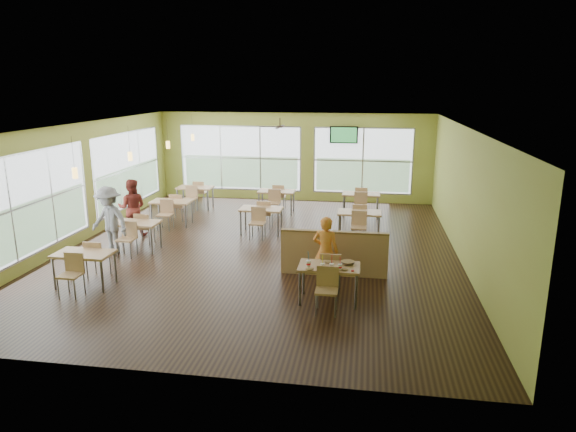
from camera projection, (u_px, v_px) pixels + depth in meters
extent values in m
plane|color=black|center=(261.00, 250.00, 13.41)|extent=(12.00, 12.00, 0.00)
plane|color=white|center=(259.00, 126.00, 12.61)|extent=(12.00, 12.00, 0.00)
cube|color=#9FAE46|center=(294.00, 157.00, 18.75)|extent=(10.00, 0.04, 3.20)
cube|color=#9FAE46|center=(173.00, 274.00, 7.27)|extent=(10.00, 0.04, 3.20)
cube|color=#9FAE46|center=(78.00, 184.00, 13.75)|extent=(0.04, 12.00, 3.20)
cube|color=#9FAE46|center=(465.00, 196.00, 12.26)|extent=(0.04, 12.00, 3.20)
cube|color=white|center=(32.00, 203.00, 11.86)|extent=(0.02, 4.50, 2.35)
cube|color=white|center=(129.00, 169.00, 16.64)|extent=(0.02, 4.50, 2.35)
cube|color=white|center=(241.00, 158.00, 19.05)|extent=(4.50, 0.02, 2.35)
cube|color=white|center=(363.00, 161.00, 18.38)|extent=(3.50, 0.02, 2.35)
cube|color=#B7BABC|center=(93.00, 224.00, 14.54)|extent=(0.04, 9.40, 0.05)
cube|color=#B7BABC|center=(300.00, 191.00, 19.00)|extent=(8.00, 0.04, 0.05)
cube|color=tan|center=(329.00, 267.00, 10.06)|extent=(1.20, 0.70, 0.04)
cube|color=brown|center=(329.00, 268.00, 10.06)|extent=(1.22, 0.71, 0.01)
cylinder|color=slate|center=(300.00, 288.00, 9.96)|extent=(0.05, 0.05, 0.71)
cylinder|color=slate|center=(356.00, 292.00, 9.79)|extent=(0.05, 0.05, 0.71)
cylinder|color=slate|center=(304.00, 278.00, 10.51)|extent=(0.05, 0.05, 0.71)
cylinder|color=slate|center=(357.00, 281.00, 10.35)|extent=(0.05, 0.05, 0.71)
cube|color=tan|center=(331.00, 270.00, 10.65)|extent=(0.42, 0.42, 0.04)
cube|color=tan|center=(332.00, 257.00, 10.78)|extent=(0.42, 0.04, 0.40)
cube|color=tan|center=(327.00, 291.00, 9.60)|extent=(0.42, 0.42, 0.04)
cube|color=tan|center=(326.00, 284.00, 9.37)|extent=(0.42, 0.04, 0.40)
cube|color=tan|center=(334.00, 254.00, 11.50)|extent=(2.40, 0.12, 1.00)
cube|color=brown|center=(334.00, 232.00, 11.37)|extent=(2.40, 0.14, 0.04)
cube|color=tan|center=(83.00, 253.00, 10.83)|extent=(1.20, 0.70, 0.04)
cube|color=brown|center=(84.00, 255.00, 10.84)|extent=(1.22, 0.71, 0.01)
cylinder|color=slate|center=(54.00, 274.00, 10.73)|extent=(0.05, 0.05, 0.71)
cylinder|color=slate|center=(102.00, 277.00, 10.57)|extent=(0.05, 0.05, 0.71)
cylinder|color=slate|center=(69.00, 264.00, 11.29)|extent=(0.05, 0.05, 0.71)
cylinder|color=slate|center=(115.00, 267.00, 11.12)|extent=(0.05, 0.05, 0.71)
cube|color=tan|center=(98.00, 258.00, 11.43)|extent=(0.42, 0.42, 0.04)
cube|color=tan|center=(101.00, 246.00, 11.56)|extent=(0.42, 0.04, 0.40)
cube|color=tan|center=(70.00, 275.00, 10.38)|extent=(0.42, 0.42, 0.04)
cube|color=tan|center=(64.00, 268.00, 10.14)|extent=(0.42, 0.04, 0.40)
cube|color=tan|center=(135.00, 223.00, 13.22)|extent=(1.20, 0.70, 0.04)
cube|color=brown|center=(135.00, 224.00, 13.23)|extent=(1.22, 0.71, 0.01)
cylinder|color=slate|center=(112.00, 239.00, 13.12)|extent=(0.05, 0.05, 0.71)
cylinder|color=slate|center=(151.00, 241.00, 12.96)|extent=(0.05, 0.05, 0.71)
cylinder|color=slate|center=(122.00, 233.00, 13.68)|extent=(0.05, 0.05, 0.71)
cylinder|color=slate|center=(160.00, 234.00, 13.52)|extent=(0.05, 0.05, 0.71)
cube|color=tan|center=(145.00, 227.00, 13.82)|extent=(0.42, 0.42, 0.04)
cube|color=tan|center=(147.00, 218.00, 13.95)|extent=(0.42, 0.04, 0.40)
cube|color=tan|center=(126.00, 239.00, 12.77)|extent=(0.42, 0.42, 0.04)
cube|color=tan|center=(122.00, 233.00, 12.53)|extent=(0.42, 0.04, 0.40)
cube|color=tan|center=(171.00, 201.00, 15.62)|extent=(1.20, 0.70, 0.04)
cube|color=brown|center=(171.00, 202.00, 15.62)|extent=(1.22, 0.71, 0.01)
cylinder|color=slate|center=(151.00, 215.00, 15.51)|extent=(0.05, 0.05, 0.71)
cylinder|color=slate|center=(186.00, 216.00, 15.35)|extent=(0.05, 0.05, 0.71)
cylinder|color=slate|center=(159.00, 210.00, 16.07)|extent=(0.05, 0.05, 0.71)
cylinder|color=slate|center=(192.00, 212.00, 15.91)|extent=(0.05, 0.05, 0.71)
cube|color=tan|center=(178.00, 206.00, 16.21)|extent=(0.42, 0.42, 0.04)
cube|color=tan|center=(180.00, 198.00, 16.34)|extent=(0.42, 0.04, 0.40)
cube|color=tan|center=(165.00, 215.00, 15.16)|extent=(0.42, 0.42, 0.04)
cube|color=tan|center=(162.00, 209.00, 14.92)|extent=(0.42, 0.04, 0.40)
cube|color=tan|center=(195.00, 187.00, 17.72)|extent=(1.20, 0.70, 0.04)
cube|color=brown|center=(195.00, 188.00, 17.73)|extent=(1.22, 0.71, 0.01)
cylinder|color=slate|center=(178.00, 199.00, 17.62)|extent=(0.05, 0.05, 0.71)
cylinder|color=slate|center=(208.00, 200.00, 17.46)|extent=(0.05, 0.05, 0.71)
cylinder|color=slate|center=(183.00, 196.00, 18.17)|extent=(0.05, 0.05, 0.71)
cylinder|color=slate|center=(213.00, 197.00, 18.01)|extent=(0.05, 0.05, 0.71)
cube|color=tan|center=(200.00, 192.00, 18.32)|extent=(0.42, 0.42, 0.04)
cube|color=tan|center=(202.00, 185.00, 18.44)|extent=(0.42, 0.04, 0.40)
cube|color=tan|center=(190.00, 199.00, 17.26)|extent=(0.42, 0.42, 0.04)
cube|color=tan|center=(188.00, 194.00, 17.03)|extent=(0.42, 0.04, 0.40)
cube|color=tan|center=(261.00, 209.00, 14.71)|extent=(1.20, 0.70, 0.04)
cube|color=brown|center=(261.00, 210.00, 14.71)|extent=(1.22, 0.71, 0.01)
cylinder|color=slate|center=(241.00, 223.00, 14.60)|extent=(0.05, 0.05, 0.71)
cylinder|color=slate|center=(278.00, 225.00, 14.44)|extent=(0.05, 0.05, 0.71)
cylinder|color=slate|center=(245.00, 218.00, 15.16)|extent=(0.05, 0.05, 0.71)
cylinder|color=slate|center=(281.00, 220.00, 15.00)|extent=(0.05, 0.05, 0.71)
cube|color=tan|center=(265.00, 214.00, 15.30)|extent=(0.42, 0.42, 0.04)
cube|color=tan|center=(266.00, 205.00, 15.43)|extent=(0.42, 0.04, 0.40)
cube|color=tan|center=(257.00, 223.00, 14.25)|extent=(0.42, 0.42, 0.04)
cube|color=tan|center=(256.00, 217.00, 14.01)|extent=(0.42, 0.04, 0.40)
cube|color=tan|center=(276.00, 191.00, 17.10)|extent=(1.20, 0.70, 0.04)
cube|color=brown|center=(276.00, 192.00, 17.10)|extent=(1.22, 0.71, 0.01)
cylinder|color=slate|center=(259.00, 204.00, 16.99)|extent=(0.05, 0.05, 0.71)
cylinder|color=slate|center=(291.00, 205.00, 16.83)|extent=(0.05, 0.05, 0.71)
cylinder|color=slate|center=(262.00, 200.00, 17.55)|extent=(0.05, 0.05, 0.71)
cylinder|color=slate|center=(294.00, 201.00, 17.39)|extent=(0.05, 0.05, 0.71)
cube|color=tan|center=(279.00, 196.00, 17.69)|extent=(0.42, 0.42, 0.04)
cube|color=tan|center=(280.00, 189.00, 17.82)|extent=(0.42, 0.04, 0.40)
cube|color=tan|center=(274.00, 203.00, 16.64)|extent=(0.42, 0.42, 0.04)
cube|color=tan|center=(272.00, 198.00, 16.40)|extent=(0.42, 0.04, 0.40)
cube|color=tan|center=(360.00, 212.00, 14.29)|extent=(1.20, 0.70, 0.04)
cube|color=brown|center=(359.00, 213.00, 14.30)|extent=(1.22, 0.71, 0.01)
cylinder|color=slate|center=(339.00, 227.00, 14.19)|extent=(0.05, 0.05, 0.71)
cylinder|color=slate|center=(379.00, 229.00, 14.02)|extent=(0.05, 0.05, 0.71)
cylinder|color=slate|center=(340.00, 222.00, 14.74)|extent=(0.05, 0.05, 0.71)
cylinder|color=slate|center=(378.00, 223.00, 14.58)|extent=(0.05, 0.05, 0.71)
cube|color=tan|center=(360.00, 217.00, 14.89)|extent=(0.42, 0.42, 0.04)
cube|color=tan|center=(360.00, 208.00, 15.01)|extent=(0.42, 0.04, 0.40)
cube|color=tan|center=(359.00, 227.00, 13.83)|extent=(0.42, 0.42, 0.04)
cube|color=tan|center=(359.00, 221.00, 13.60)|extent=(0.42, 0.04, 0.40)
cube|color=tan|center=(361.00, 194.00, 16.68)|extent=(1.20, 0.70, 0.04)
cube|color=brown|center=(361.00, 195.00, 16.69)|extent=(1.22, 0.71, 0.01)
cylinder|color=slate|center=(344.00, 207.00, 16.58)|extent=(0.05, 0.05, 0.71)
cylinder|color=slate|center=(377.00, 208.00, 16.42)|extent=(0.05, 0.05, 0.71)
cylinder|color=slate|center=(345.00, 203.00, 17.13)|extent=(0.05, 0.05, 0.71)
cylinder|color=slate|center=(377.00, 204.00, 16.97)|extent=(0.05, 0.05, 0.71)
cube|color=tan|center=(361.00, 199.00, 17.28)|extent=(0.42, 0.42, 0.04)
cube|color=tan|center=(361.00, 191.00, 17.40)|extent=(0.42, 0.04, 0.40)
cube|color=tan|center=(360.00, 206.00, 16.22)|extent=(0.42, 0.42, 0.04)
cube|color=tan|center=(361.00, 201.00, 15.99)|extent=(0.42, 0.04, 0.40)
cylinder|color=#2D2119|center=(73.00, 153.00, 10.30)|extent=(0.01, 0.01, 0.70)
cylinder|color=gold|center=(75.00, 173.00, 10.40)|extent=(0.11, 0.11, 0.22)
cylinder|color=#2D2119|center=(129.00, 140.00, 12.69)|extent=(0.01, 0.01, 0.70)
cylinder|color=gold|center=(130.00, 156.00, 12.79)|extent=(0.11, 0.11, 0.22)
cylinder|color=#2D2119|center=(167.00, 131.00, 15.09)|extent=(0.01, 0.01, 0.70)
cylinder|color=gold|center=(168.00, 145.00, 15.19)|extent=(0.11, 0.11, 0.22)
cylinder|color=#2D2119|center=(192.00, 125.00, 17.19)|extent=(0.01, 0.01, 0.70)
cylinder|color=gold|center=(193.00, 137.00, 17.29)|extent=(0.11, 0.11, 0.22)
cylinder|color=#2D2119|center=(280.00, 122.00, 15.51)|extent=(0.03, 0.03, 0.24)
cylinder|color=#2D2119|center=(280.00, 127.00, 15.54)|extent=(0.16, 0.16, 0.06)
cube|color=#2D2119|center=(291.00, 127.00, 15.49)|extent=(0.55, 0.10, 0.01)
cube|color=#2D2119|center=(282.00, 126.00, 15.88)|extent=(0.10, 0.55, 0.01)
cube|color=#2D2119|center=(269.00, 127.00, 15.59)|extent=(0.55, 0.10, 0.01)
cube|color=#2D2119|center=(278.00, 128.00, 15.21)|extent=(0.10, 0.55, 0.01)
cube|color=black|center=(344.00, 135.00, 18.17)|extent=(1.00, 0.06, 0.60)
cube|color=#308D45|center=(344.00, 135.00, 18.14)|extent=(0.90, 0.01, 0.52)
imported|color=#EA551A|center=(326.00, 251.00, 10.87)|extent=(0.61, 0.46, 1.53)
imported|color=maroon|center=(132.00, 208.00, 14.47)|extent=(0.92, 0.79, 1.63)
imported|color=slate|center=(109.00, 221.00, 12.89)|extent=(1.28, 0.98, 1.75)
cone|color=white|center=(308.00, 264.00, 9.96)|extent=(0.09, 0.09, 0.12)
cylinder|color=red|center=(308.00, 264.00, 9.96)|extent=(0.09, 0.09, 0.04)
cylinder|color=white|center=(308.00, 261.00, 9.95)|extent=(0.10, 0.10, 0.01)
cylinder|color=blue|center=(309.00, 256.00, 9.92)|extent=(0.03, 0.06, 0.22)
cone|color=white|center=(322.00, 267.00, 9.84)|extent=(0.08, 0.08, 0.11)
cylinder|color=red|center=(322.00, 266.00, 9.84)|extent=(0.08, 0.08, 0.03)
cylinder|color=white|center=(323.00, 264.00, 9.83)|extent=(0.09, 0.09, 0.01)
cylinder|color=#EEF707|center=(323.00, 259.00, 9.81)|extent=(0.01, 0.05, 0.20)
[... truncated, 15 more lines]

